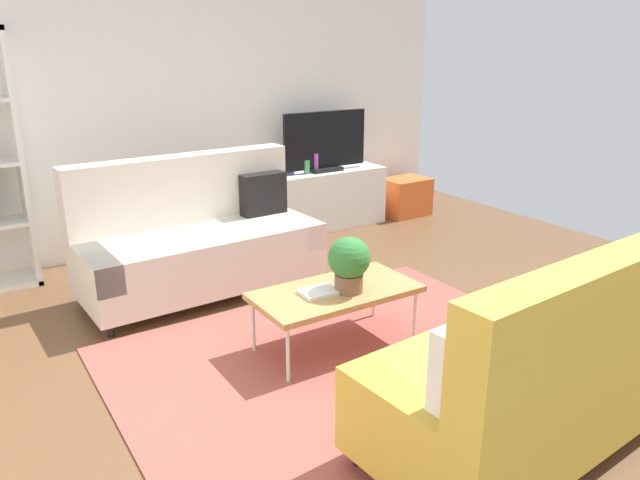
% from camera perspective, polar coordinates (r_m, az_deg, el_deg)
% --- Properties ---
extents(ground_plane, '(7.68, 7.68, 0.00)m').
position_cam_1_polar(ground_plane, '(4.08, 0.44, -10.78)').
color(ground_plane, brown).
extents(wall_far, '(6.40, 0.12, 2.90)m').
position_cam_1_polar(wall_far, '(6.13, -14.30, 12.72)').
color(wall_far, white).
rests_on(wall_far, ground_plane).
extents(area_rug, '(2.90, 2.20, 0.01)m').
position_cam_1_polar(area_rug, '(4.02, 2.47, -11.23)').
color(area_rug, '#9E4C42').
rests_on(area_rug, ground_plane).
extents(couch_beige, '(1.94, 0.92, 1.10)m').
position_cam_1_polar(couch_beige, '(5.02, -11.37, 0.01)').
color(couch_beige, beige).
rests_on(couch_beige, ground_plane).
extents(couch_green, '(1.96, 0.97, 1.10)m').
position_cam_1_polar(couch_green, '(3.25, 20.41, -11.13)').
color(couch_green, gold).
rests_on(couch_green, ground_plane).
extents(coffee_table, '(1.10, 0.56, 0.42)m').
position_cam_1_polar(coffee_table, '(4.02, 1.49, -5.05)').
color(coffee_table, '#B7844C').
rests_on(coffee_table, ground_plane).
extents(tv_console, '(1.40, 0.44, 0.64)m').
position_cam_1_polar(tv_console, '(6.71, 0.37, 3.89)').
color(tv_console, silver).
rests_on(tv_console, ground_plane).
extents(tv, '(1.00, 0.20, 0.64)m').
position_cam_1_polar(tv, '(6.56, 0.47, 9.21)').
color(tv, black).
rests_on(tv, tv_console).
extents(storage_trunk, '(0.52, 0.40, 0.44)m').
position_cam_1_polar(storage_trunk, '(7.30, 8.08, 4.08)').
color(storage_trunk, orange).
rests_on(storage_trunk, ground_plane).
extents(potted_plant, '(0.28, 0.28, 0.37)m').
position_cam_1_polar(potted_plant, '(3.91, 2.76, -2.09)').
color(potted_plant, brown).
rests_on(potted_plant, coffee_table).
extents(table_book_0, '(0.25, 0.19, 0.02)m').
position_cam_1_polar(table_book_0, '(3.93, -0.11, -4.94)').
color(table_book_0, silver).
rests_on(table_book_0, coffee_table).
extents(vase_0, '(0.13, 0.13, 0.18)m').
position_cam_1_polar(vase_0, '(6.37, -4.29, 6.86)').
color(vase_0, silver).
rests_on(vase_0, tv_console).
extents(vase_1, '(0.09, 0.09, 0.13)m').
position_cam_1_polar(vase_1, '(6.46, -2.82, 6.81)').
color(vase_1, '#4C72B2').
rests_on(vase_1, tv_console).
extents(bottle_0, '(0.06, 0.06, 0.15)m').
position_cam_1_polar(bottle_0, '(6.46, -1.25, 6.90)').
color(bottle_0, '#3F8C4C').
rests_on(bottle_0, tv_console).
extents(bottle_1, '(0.05, 0.05, 0.20)m').
position_cam_1_polar(bottle_1, '(6.51, -0.39, 7.26)').
color(bottle_1, purple).
rests_on(bottle_1, tv_console).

